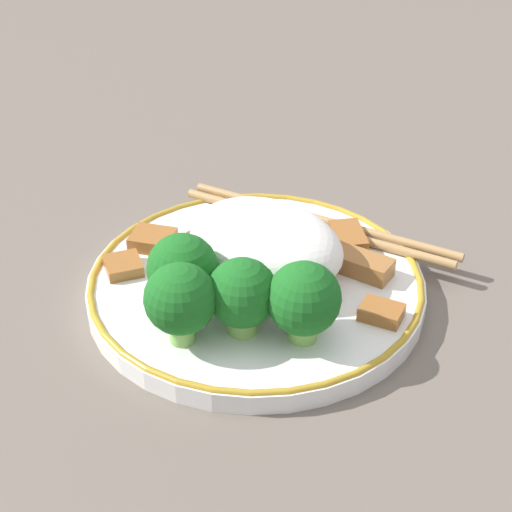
# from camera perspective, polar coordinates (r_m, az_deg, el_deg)

# --- Properties ---
(ground_plane) EXTENTS (3.00, 3.00, 0.00)m
(ground_plane) POSITION_cam_1_polar(r_m,az_deg,el_deg) (0.61, 0.00, -2.66)
(ground_plane) COLOR #665B51
(plate) EXTENTS (0.24, 0.24, 0.02)m
(plate) POSITION_cam_1_polar(r_m,az_deg,el_deg) (0.60, 0.00, -1.98)
(plate) COLOR white
(plate) RESTS_ON ground_plane
(rice_mound) EXTENTS (0.12, 0.09, 0.05)m
(rice_mound) POSITION_cam_1_polar(r_m,az_deg,el_deg) (0.60, 0.26, 1.01)
(rice_mound) COLOR white
(rice_mound) RESTS_ON plate
(broccoli_back_left) EXTENTS (0.05, 0.05, 0.05)m
(broccoli_back_left) POSITION_cam_1_polar(r_m,az_deg,el_deg) (0.56, -4.92, -0.94)
(broccoli_back_left) COLOR #7FB756
(broccoli_back_left) RESTS_ON plate
(broccoli_back_center) EXTENTS (0.05, 0.05, 0.06)m
(broccoli_back_center) POSITION_cam_1_polar(r_m,az_deg,el_deg) (0.53, -4.99, -2.98)
(broccoli_back_center) COLOR #7FB756
(broccoli_back_center) RESTS_ON plate
(broccoli_back_right) EXTENTS (0.05, 0.05, 0.05)m
(broccoli_back_right) POSITION_cam_1_polar(r_m,az_deg,el_deg) (0.54, -0.92, -2.57)
(broccoli_back_right) COLOR #7FB756
(broccoli_back_right) RESTS_ON plate
(broccoli_mid_left) EXTENTS (0.05, 0.05, 0.06)m
(broccoli_mid_left) POSITION_cam_1_polar(r_m,az_deg,el_deg) (0.53, 3.20, -2.93)
(broccoli_mid_left) COLOR #7FB756
(broccoli_mid_left) RESTS_ON plate
(meat_near_front) EXTENTS (0.03, 0.03, 0.01)m
(meat_near_front) POSITION_cam_1_polar(r_m,az_deg,el_deg) (0.64, -2.96, 1.25)
(meat_near_front) COLOR brown
(meat_near_front) RESTS_ON plate
(meat_near_left) EXTENTS (0.03, 0.02, 0.01)m
(meat_near_left) POSITION_cam_1_polar(r_m,az_deg,el_deg) (0.57, 8.36, -3.73)
(meat_near_left) COLOR #995B28
(meat_near_left) RESTS_ON plate
(meat_near_right) EXTENTS (0.04, 0.04, 0.01)m
(meat_near_right) POSITION_cam_1_polar(r_m,az_deg,el_deg) (0.64, 6.15, 1.22)
(meat_near_right) COLOR #995B28
(meat_near_right) RESTS_ON plate
(meat_near_back) EXTENTS (0.04, 0.02, 0.01)m
(meat_near_back) POSITION_cam_1_polar(r_m,az_deg,el_deg) (0.61, 7.26, -0.65)
(meat_near_back) COLOR #9E6633
(meat_near_back) RESTS_ON plate
(meat_on_rice_edge) EXTENTS (0.03, 0.03, 0.01)m
(meat_on_rice_edge) POSITION_cam_1_polar(r_m,az_deg,el_deg) (0.62, 4.45, 0.11)
(meat_on_rice_edge) COLOR #9E6633
(meat_on_rice_edge) RESTS_ON plate
(meat_mid_left) EXTENTS (0.05, 0.03, 0.01)m
(meat_mid_left) POSITION_cam_1_polar(r_m,az_deg,el_deg) (0.65, 1.51, 1.98)
(meat_mid_left) COLOR #995B28
(meat_mid_left) RESTS_ON plate
(meat_mid_right) EXTENTS (0.04, 0.04, 0.01)m
(meat_mid_right) POSITION_cam_1_polar(r_m,az_deg,el_deg) (0.62, -8.84, -0.65)
(meat_mid_right) COLOR #995B28
(meat_mid_right) RESTS_ON plate
(meat_far_scatter) EXTENTS (0.04, 0.04, 0.01)m
(meat_far_scatter) POSITION_cam_1_polar(r_m,az_deg,el_deg) (0.64, -6.91, 1.08)
(meat_far_scatter) COLOR #995B28
(meat_far_scatter) RESTS_ON plate
(chopsticks) EXTENTS (0.22, 0.05, 0.01)m
(chopsticks) POSITION_cam_1_polar(r_m,az_deg,el_deg) (0.66, 4.04, 2.22)
(chopsticks) COLOR #AD8451
(chopsticks) RESTS_ON plate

